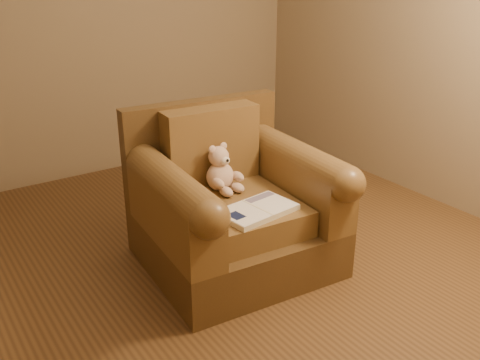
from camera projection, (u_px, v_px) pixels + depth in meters
floor at (214, 271)px, 3.26m from camera, size 4.00×4.00×0.00m
armchair at (231, 207)px, 3.25m from camera, size 1.12×1.07×0.94m
teddy_bear at (222, 173)px, 3.24m from camera, size 0.21×0.24×0.30m
guidebook at (257, 210)px, 2.97m from camera, size 0.46×0.31×0.03m
side_table at (263, 182)px, 3.77m from camera, size 0.41×0.41×0.57m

